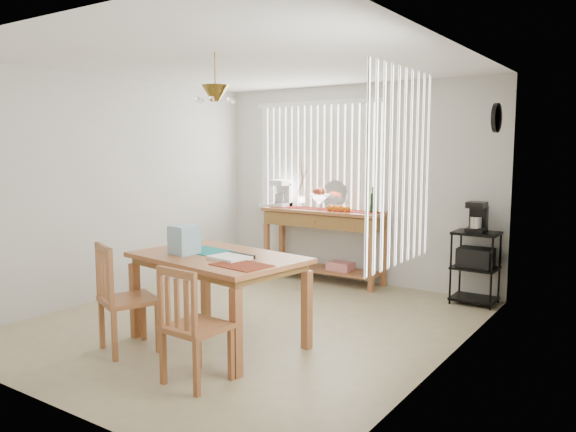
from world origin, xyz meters
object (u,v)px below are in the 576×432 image
Objects in this scene: wire_cart at (475,261)px; cart_items at (477,218)px; chair_right at (193,326)px; sideboard at (324,228)px; chair_left at (124,299)px; dining_table at (218,265)px.

cart_items is at bearing 90.00° from wire_cart.
wire_cart is 0.91× the size of chair_right.
wire_cart is 0.49m from cart_items.
chair_left is at bearing -91.85° from sideboard.
chair_left reaches higher than dining_table.
wire_cart is (2.00, 0.01, -0.22)m from sideboard.
wire_cart reaches higher than dining_table.
chair_right is at bearing -9.70° from chair_left.
sideboard is at bearing 104.36° from chair_right.
cart_items is 0.36× the size of chair_left.
dining_table is (-1.56, -2.63, 0.22)m from wire_cart.
cart_items is 3.08m from dining_table.
cart_items reaches higher than dining_table.
sideboard is 1.78× the size of chair_left.
wire_cart is at bearing 59.31° from dining_table.
chair_right is (0.88, -3.42, -0.27)m from sideboard.
wire_cart is 3.07m from dining_table.
sideboard is 1.04× the size of dining_table.
wire_cart is 3.61m from chair_right.
cart_items reaches higher than chair_left.
cart_items is (2.00, 0.02, 0.27)m from sideboard.
sideboard is 2.05× the size of wire_cart.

